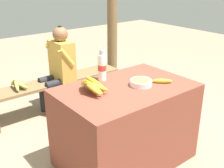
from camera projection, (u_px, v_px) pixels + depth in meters
The scene contains 10 objects.
ground_plane at pixel (125, 159), 2.70m from camera, with size 12.00×12.00×0.00m, color gray.
market_counter at pixel (125, 125), 2.56m from camera, with size 1.17×0.77×0.76m.
banana_bunch_ripe at pixel (91, 84), 2.27m from camera, with size 0.21×0.33×0.17m.
serving_bowl at pixel (141, 82), 2.43m from camera, with size 0.19×0.19×0.06m.
water_bottle at pixel (102, 67), 2.53m from camera, with size 0.08×0.08×0.31m.
loose_banana_front at pixel (162, 81), 2.49m from camera, with size 0.16×0.15×0.04m.
wooden_bench at pixel (55, 84), 3.56m from camera, with size 1.82×0.32×0.41m.
seated_vendor at pixel (59, 64), 3.47m from camera, with size 0.41×0.39×1.09m.
banana_bunch_green at pixel (19, 84), 3.24m from camera, with size 0.20×0.29×0.14m.
support_post_far at pixel (112, 14), 4.12m from camera, with size 0.15×0.15×2.21m.
Camera 1 is at (-1.48, -1.67, 1.68)m, focal length 45.00 mm.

